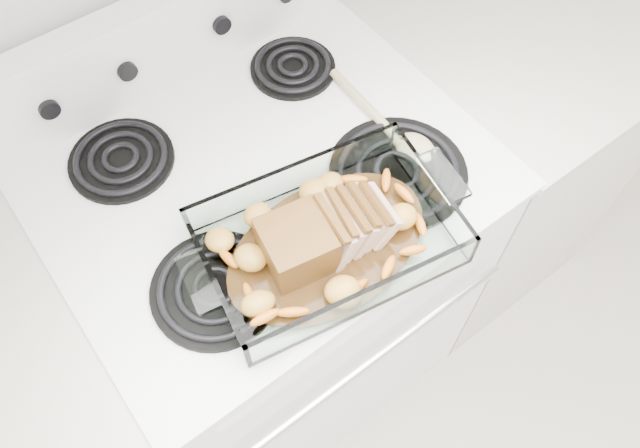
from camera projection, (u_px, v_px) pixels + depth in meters
electric_range at (274, 278)px, 1.51m from camera, size 0.78×0.70×1.12m
counter_right at (472, 151)px, 1.73m from camera, size 0.58×0.68×0.93m
baking_dish at (327, 241)px, 1.01m from camera, size 0.39×0.26×0.08m
pork_roast at (317, 240)px, 0.98m from camera, size 0.21×0.10×0.08m
roast_vegetables at (314, 227)px, 1.02m from camera, size 0.32×0.17×0.04m
wooden_spoon at (395, 130)px, 1.15m from camera, size 0.06×0.28×0.02m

